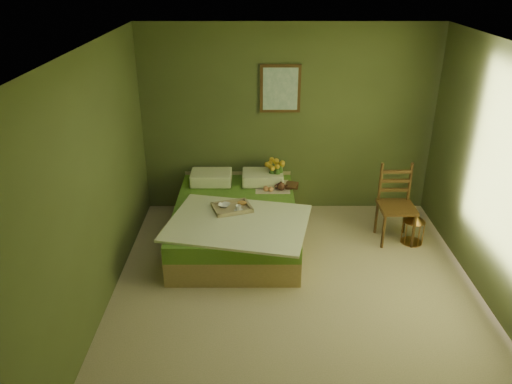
{
  "coord_description": "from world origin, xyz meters",
  "views": [
    {
      "loc": [
        -0.44,
        -4.34,
        3.29
      ],
      "look_at": [
        -0.44,
        1.0,
        0.81
      ],
      "focal_mm": 35.0,
      "sensor_mm": 36.0,
      "label": 1
    }
  ],
  "objects_px": {
    "bed": "(236,218)",
    "birdcage": "(413,228)",
    "nightstand": "(273,197)",
    "chair": "(396,199)"
  },
  "relations": [
    {
      "from": "bed",
      "to": "nightstand",
      "type": "distance_m",
      "value": 0.73
    },
    {
      "from": "bed",
      "to": "chair",
      "type": "bearing_deg",
      "value": 1.65
    },
    {
      "from": "nightstand",
      "to": "birdcage",
      "type": "relative_size",
      "value": 2.26
    },
    {
      "from": "nightstand",
      "to": "chair",
      "type": "xyz_separation_m",
      "value": [
        1.54,
        -0.49,
        0.21
      ]
    },
    {
      "from": "bed",
      "to": "birdcage",
      "type": "xyz_separation_m",
      "value": [
        2.26,
        -0.09,
        -0.11
      ]
    },
    {
      "from": "bed",
      "to": "birdcage",
      "type": "distance_m",
      "value": 2.26
    },
    {
      "from": "nightstand",
      "to": "birdcage",
      "type": "xyz_separation_m",
      "value": [
        1.77,
        -0.63,
        -0.14
      ]
    },
    {
      "from": "nightstand",
      "to": "chair",
      "type": "bearing_deg",
      "value": -17.52
    },
    {
      "from": "chair",
      "to": "birdcage",
      "type": "relative_size",
      "value": 2.4
    },
    {
      "from": "bed",
      "to": "chair",
      "type": "distance_m",
      "value": 2.05
    }
  ]
}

